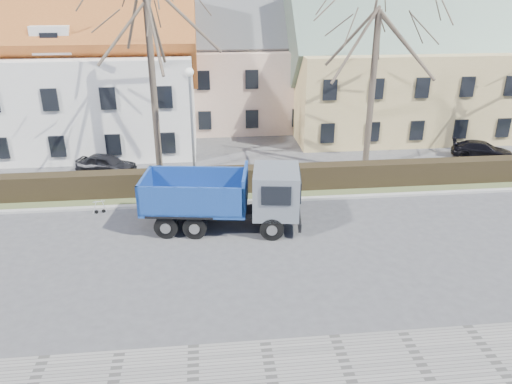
{
  "coord_description": "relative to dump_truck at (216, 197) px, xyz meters",
  "views": [
    {
      "loc": [
        0.62,
        -18.43,
        10.51
      ],
      "look_at": [
        2.82,
        2.18,
        1.6
      ],
      "focal_mm": 35.0,
      "sensor_mm": 36.0,
      "label": 1
    }
  ],
  "objects": [
    {
      "name": "parked_car_a",
      "position": [
        -6.15,
        7.48,
        -0.88
      ],
      "size": [
        3.72,
        2.36,
        1.18
      ],
      "primitive_type": "imported",
      "rotation": [
        0.0,
        0.0,
        1.27
      ],
      "color": "black",
      "rests_on": "ground"
    },
    {
      "name": "hedge",
      "position": [
        -1.01,
        3.94,
        -0.82
      ],
      "size": [
        60.0,
        0.9,
        1.3
      ],
      "primitive_type": "cube",
      "color": "black",
      "rests_on": "ground"
    },
    {
      "name": "tree_1",
      "position": [
        -3.01,
        6.44,
        4.86
      ],
      "size": [
        9.2,
        9.2,
        12.65
      ],
      "primitive_type": null,
      "color": "#4C4034",
      "rests_on": "ground"
    },
    {
      "name": "grass_strip",
      "position": [
        -1.01,
        4.14,
        -1.42
      ],
      "size": [
        80.0,
        3.0,
        0.1
      ],
      "primitive_type": "cube",
      "color": "#495530",
      "rests_on": "ground"
    },
    {
      "name": "streetlight",
      "position": [
        -1.03,
        4.94,
        1.78
      ],
      "size": [
        0.51,
        0.51,
        6.5
      ],
      "primitive_type": null,
      "color": "gray",
      "rests_on": "ground"
    },
    {
      "name": "building_pink",
      "position": [
        2.99,
        17.94,
        2.53
      ],
      "size": [
        10.8,
        8.8,
        8.0
      ],
      "primitive_type": null,
      "color": "beige",
      "rests_on": "ground"
    },
    {
      "name": "dump_truck",
      "position": [
        0.0,
        0.0,
        0.0
      ],
      "size": [
        7.66,
        3.75,
        2.94
      ],
      "primitive_type": null,
      "rotation": [
        0.0,
        0.0,
        -0.14
      ],
      "color": "navy",
      "rests_on": "ground"
    },
    {
      "name": "curb_far",
      "position": [
        -1.01,
        2.54,
        -1.41
      ],
      "size": [
        80.0,
        0.3,
        0.12
      ],
      "primitive_type": "cube",
      "color": "#A09E9A",
      "rests_on": "ground"
    },
    {
      "name": "building_yellow",
      "position": [
        14.99,
        14.94,
        2.78
      ],
      "size": [
        18.8,
        10.8,
        8.5
      ],
      "primitive_type": null,
      "color": "tan",
      "rests_on": "ground"
    },
    {
      "name": "parked_car_b",
      "position": [
        16.99,
        7.75,
        -0.94
      ],
      "size": [
        3.97,
        2.86,
        1.07
      ],
      "primitive_type": "imported",
      "rotation": [
        0.0,
        0.0,
        1.15
      ],
      "color": "black",
      "rests_on": "ground"
    },
    {
      "name": "ground",
      "position": [
        -1.01,
        -2.06,
        -1.47
      ],
      "size": [
        120.0,
        120.0,
        0.0
      ],
      "primitive_type": "plane",
      "color": "#434345"
    },
    {
      "name": "cart_frame",
      "position": [
        -5.83,
        1.99,
        -1.11
      ],
      "size": [
        0.86,
        0.6,
        0.72
      ],
      "primitive_type": null,
      "rotation": [
        0.0,
        0.0,
        0.21
      ],
      "color": "silver",
      "rests_on": "ground"
    },
    {
      "name": "tree_2",
      "position": [
        8.99,
        6.44,
        4.03
      ],
      "size": [
        8.0,
        8.0,
        11.0
      ],
      "primitive_type": null,
      "color": "#4C4034",
      "rests_on": "ground"
    }
  ]
}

